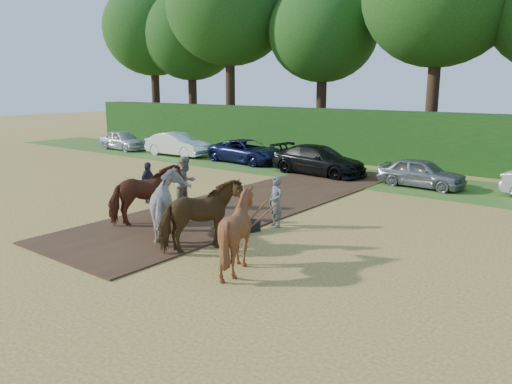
{
  "coord_description": "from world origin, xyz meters",
  "views": [
    {
      "loc": [
        13.0,
        -7.89,
        4.43
      ],
      "look_at": [
        4.38,
        3.15,
        1.4
      ],
      "focal_mm": 35.0,
      "sensor_mm": 36.0,
      "label": 1
    }
  ],
  "objects": [
    {
      "name": "ground",
      "position": [
        0.0,
        0.0,
        0.0
      ],
      "size": [
        120.0,
        120.0,
        0.0
      ],
      "primitive_type": "plane",
      "color": "gold",
      "rests_on": "ground"
    },
    {
      "name": "earth_strip",
      "position": [
        1.5,
        7.0,
        0.03
      ],
      "size": [
        4.5,
        17.0,
        0.05
      ],
      "primitive_type": "cube",
      "color": "#472D1C",
      "rests_on": "ground"
    },
    {
      "name": "grass_verge",
      "position": [
        0.0,
        14.0,
        0.01
      ],
      "size": [
        50.0,
        5.0,
        0.03
      ],
      "primitive_type": "cube",
      "color": "#38601E",
      "rests_on": "ground"
    },
    {
      "name": "hedgerow",
      "position": [
        0.0,
        18.5,
        1.5
      ],
      "size": [
        46.0,
        1.6,
        3.0
      ],
      "primitive_type": "cube",
      "color": "#14380F",
      "rests_on": "ground"
    },
    {
      "name": "spectator_near",
      "position": [
        0.17,
        4.43,
        0.96
      ],
      "size": [
        0.8,
        0.99,
        1.93
      ],
      "primitive_type": "imported",
      "rotation": [
        0.0,
        0.0,
        1.65
      ],
      "color": "#AFA789",
      "rests_on": "ground"
    },
    {
      "name": "spectator_far",
      "position": [
        -1.64,
        4.19,
        0.78
      ],
      "size": [
        0.66,
        0.99,
        1.57
      ],
      "primitive_type": "imported",
      "rotation": [
        0.0,
        0.0,
        1.9
      ],
      "color": "#2A2B38",
      "rests_on": "ground"
    },
    {
      "name": "plough_team",
      "position": [
        3.14,
        1.63,
        0.96
      ],
      "size": [
        6.75,
        4.93,
        1.94
      ],
      "color": "maroon",
      "rests_on": "ground"
    },
    {
      "name": "parked_cars",
      "position": [
        0.22,
        13.77,
        0.68
      ],
      "size": [
        35.6,
        3.21,
        1.47
      ],
      "color": "silver",
      "rests_on": "ground"
    },
    {
      "name": "treeline",
      "position": [
        -1.69,
        21.69,
        8.97
      ],
      "size": [
        48.7,
        10.6,
        14.21
      ],
      "color": "#382616",
      "rests_on": "ground"
    }
  ]
}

